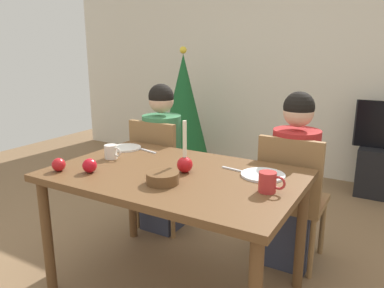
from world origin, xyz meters
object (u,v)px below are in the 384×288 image
at_px(candle_centerpiece, 185,162).
at_px(mug_right, 268,182).
at_px(dining_table, 174,186).
at_px(person_left_child, 162,161).
at_px(mug_left, 111,152).
at_px(person_right_child, 293,184).
at_px(apple_by_left_plate, 59,165).
at_px(plate_right, 263,175).
at_px(christmas_tree, 184,108).
at_px(chair_left, 160,169).
at_px(bowl_walnuts, 163,178).
at_px(apple_near_candle, 90,166).
at_px(chair_right, 291,194).
at_px(plate_left, 126,148).

xyz_separation_m(candle_centerpiece, mug_right, (0.50, -0.05, -0.01)).
height_order(dining_table, person_left_child, person_left_child).
bearing_deg(mug_left, person_right_child, 31.34).
xyz_separation_m(mug_right, apple_by_left_plate, (-1.13, -0.29, -0.01)).
height_order(dining_table, plate_right, plate_right).
height_order(person_right_child, christmas_tree, christmas_tree).
xyz_separation_m(dining_table, candle_centerpiece, (0.05, 0.03, 0.15)).
height_order(chair_left, bowl_walnuts, chair_left).
relative_size(chair_left, person_left_child, 0.77).
height_order(candle_centerpiece, plate_right, candle_centerpiece).
bearing_deg(plate_right, mug_left, -170.37).
bearing_deg(apple_near_candle, apple_by_left_plate, -157.39).
distance_m(candle_centerpiece, mug_right, 0.50).
relative_size(christmas_tree, mug_left, 11.86).
bearing_deg(chair_left, mug_left, -86.74).
relative_size(chair_right, candle_centerpiece, 3.04).
distance_m(plate_right, mug_right, 0.24).
height_order(apple_near_candle, apple_by_left_plate, apple_near_candle).
bearing_deg(plate_right, mug_right, -65.00).
height_order(dining_table, mug_right, mug_right).
xyz_separation_m(christmas_tree, candle_centerpiece, (1.18, -1.93, 0.06)).
bearing_deg(plate_right, person_right_child, 82.59).
relative_size(christmas_tree, apple_near_candle, 17.94).
distance_m(plate_right, apple_near_candle, 0.97).
bearing_deg(person_left_child, dining_table, -50.70).
bearing_deg(apple_by_left_plate, mug_right, 14.21).
xyz_separation_m(person_left_child, mug_right, (1.08, -0.66, 0.23)).
relative_size(candle_centerpiece, bowl_walnuts, 1.73).
relative_size(christmas_tree, apple_by_left_plate, 18.92).
distance_m(bowl_walnuts, apple_by_left_plate, 0.64).
xyz_separation_m(person_right_child, plate_right, (-0.06, -0.45, 0.19)).
bearing_deg(person_right_child, person_left_child, 180.00).
height_order(person_left_child, christmas_tree, christmas_tree).
xyz_separation_m(candle_centerpiece, plate_left, (-0.62, 0.23, -0.06)).
height_order(dining_table, apple_near_candle, apple_near_candle).
bearing_deg(chair_right, dining_table, -130.19).
distance_m(chair_left, bowl_walnuts, 1.01).
bearing_deg(apple_by_left_plate, plate_left, 88.89).
distance_m(chair_right, christmas_tree, 2.14).
xyz_separation_m(chair_left, person_left_child, (-0.00, 0.03, 0.06)).
relative_size(chair_left, plate_right, 3.72).
xyz_separation_m(plate_right, mug_right, (0.10, -0.21, 0.04)).
distance_m(dining_table, plate_left, 0.63).
height_order(person_right_child, candle_centerpiece, person_right_child).
distance_m(mug_left, apple_by_left_plate, 0.35).
bearing_deg(dining_table, apple_near_candle, -149.71).
relative_size(plate_right, bowl_walnuts, 1.41).
height_order(chair_right, person_left_child, person_left_child).
xyz_separation_m(chair_left, candle_centerpiece, (0.58, -0.58, 0.30)).
bearing_deg(mug_left, plate_right, 9.63).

